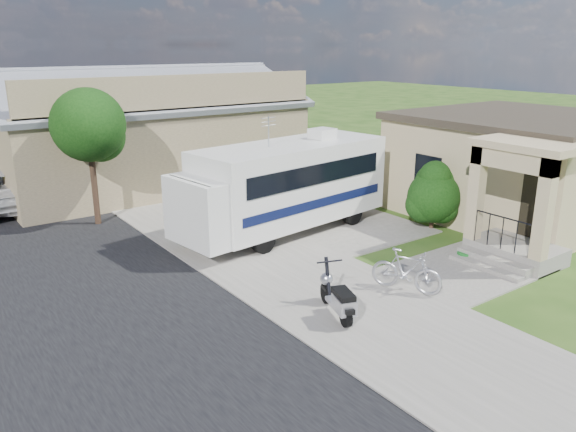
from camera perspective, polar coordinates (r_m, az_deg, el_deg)
ground at (r=14.55m, az=7.44°, el=-6.91°), size 120.00×120.00×0.00m
sidewalk_slab at (r=22.04m, az=-12.60°, el=1.24°), size 4.00×80.00×0.06m
driveway_slab at (r=18.65m, az=1.37°, el=-1.24°), size 7.00×6.00×0.05m
walk_slab at (r=16.06m, az=17.80°, el=-5.17°), size 4.00×3.00×0.05m
house at (r=21.61m, az=22.47°, el=4.81°), size 9.47×7.80×3.54m
warehouse at (r=25.60m, az=-14.44°, el=7.77°), size 12.50×8.40×5.04m
street_tree_a at (r=19.62m, az=-19.36°, el=8.40°), size 2.44×2.40×4.58m
street_tree_b at (r=29.27m, az=-25.31°, el=10.58°), size 2.44×2.40×4.73m
motorhome at (r=17.87m, az=-0.33°, el=3.28°), size 7.61×3.25×3.78m
shrub at (r=18.97m, az=14.55°, el=2.16°), size 1.88×1.79×2.30m
scooter at (r=12.57m, az=5.09°, el=-8.30°), size 0.88×1.68×1.14m
bicycle at (r=14.05m, az=11.93°, el=-5.68°), size 1.20×1.82×1.07m
pickup_truck at (r=23.59m, az=-26.88°, el=2.61°), size 2.73×5.45×1.48m
garden_hose at (r=16.78m, az=17.49°, el=-3.92°), size 0.42×0.42×0.19m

